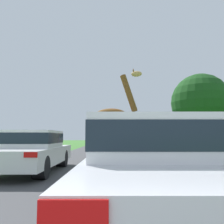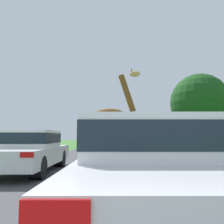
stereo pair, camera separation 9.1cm
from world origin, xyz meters
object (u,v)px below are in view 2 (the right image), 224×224
(car_far_ahead, at_px, (30,150))
(car_queue_left, at_px, (119,141))
(giraffe_near_road, at_px, (113,116))
(car_lead_maroon, at_px, (148,164))
(car_verge_right, at_px, (136,143))
(car_rear_follower, at_px, (134,140))
(car_queue_right, at_px, (103,141))
(tree_far_right, at_px, (212,102))
(tree_right_cluster, at_px, (201,103))

(car_far_ahead, bearing_deg, car_queue_left, 75.26)
(giraffe_near_road, distance_m, car_lead_maroon, 9.03)
(car_verge_right, bearing_deg, car_rear_follower, 85.70)
(car_lead_maroon, bearing_deg, giraffe_near_road, 93.41)
(car_queue_right, xyz_separation_m, car_queue_left, (1.82, -8.09, 0.12))
(car_queue_left, relative_size, car_far_ahead, 0.95)
(giraffe_near_road, distance_m, car_rear_follower, 13.57)
(car_lead_maroon, xyz_separation_m, car_queue_right, (-1.77, 25.36, -0.08))
(car_queue_right, height_order, car_rear_follower, car_rear_follower)
(car_rear_follower, distance_m, tree_far_right, 12.62)
(giraffe_near_road, relative_size, tree_far_right, 0.57)
(car_rear_follower, height_order, tree_far_right, tree_far_right)
(car_far_ahead, relative_size, car_rear_follower, 1.10)
(car_queue_left, distance_m, car_rear_follower, 5.21)
(car_queue_right, bearing_deg, giraffe_near_road, -85.68)
(car_queue_left, xyz_separation_m, car_verge_right, (0.95, -5.41, -0.04))
(giraffe_near_road, distance_m, car_queue_right, 16.59)
(tree_far_right, bearing_deg, car_queue_right, -173.72)
(giraffe_near_road, bearing_deg, car_queue_right, -162.61)
(giraffe_near_road, height_order, car_queue_left, giraffe_near_road)
(car_far_ahead, bearing_deg, car_verge_right, 59.68)
(car_far_ahead, xyz_separation_m, tree_far_right, (15.71, 22.44, 4.97))
(giraffe_near_road, distance_m, car_queue_left, 8.53)
(giraffe_near_road, bearing_deg, car_rear_follower, -176.75)
(car_queue_right, height_order, tree_right_cluster, tree_right_cluster)
(car_lead_maroon, relative_size, car_far_ahead, 1.02)
(giraffe_near_road, height_order, tree_far_right, tree_far_right)
(car_rear_follower, relative_size, tree_right_cluster, 0.58)
(car_queue_left, bearing_deg, car_rear_follower, 70.61)
(tree_right_cluster, relative_size, tree_far_right, 0.87)
(giraffe_near_road, height_order, car_verge_right, giraffe_near_road)
(car_queue_left, bearing_deg, tree_far_right, 38.01)
(giraffe_near_road, xyz_separation_m, car_queue_right, (-1.25, 16.47, -1.59))
(car_lead_maroon, height_order, car_queue_right, car_lead_maroon)
(giraffe_near_road, distance_m, car_far_ahead, 5.44)
(car_lead_maroon, xyz_separation_m, tree_far_right, (12.39, 26.92, 4.94))
(giraffe_near_road, bearing_deg, car_verge_right, 165.90)
(car_verge_right, height_order, tree_far_right, tree_far_right)
(car_queue_right, distance_m, car_verge_right, 13.78)
(car_far_ahead, xyz_separation_m, car_verge_right, (4.32, 7.38, 0.03))
(tree_right_cluster, bearing_deg, car_rear_follower, 155.02)
(car_queue_right, height_order, car_verge_right, car_verge_right)
(car_lead_maroon, height_order, car_far_ahead, car_lead_maroon)
(car_verge_right, bearing_deg, tree_right_cluster, 46.54)
(car_verge_right, height_order, tree_right_cluster, tree_right_cluster)
(car_far_ahead, distance_m, car_verge_right, 8.55)
(car_queue_left, height_order, car_far_ahead, car_queue_left)
(car_queue_right, relative_size, tree_right_cluster, 0.55)
(car_queue_right, bearing_deg, car_queue_left, -77.33)
(car_rear_follower, bearing_deg, tree_far_right, 24.05)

